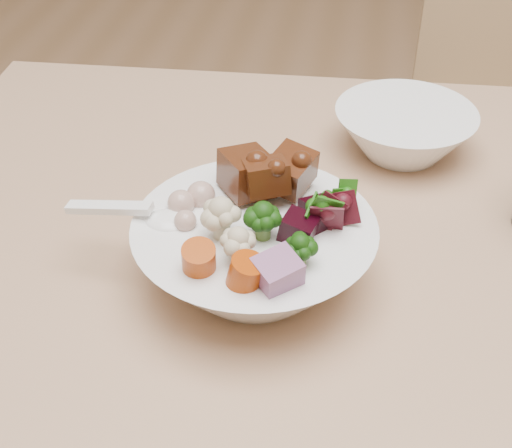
# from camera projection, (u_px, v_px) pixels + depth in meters

# --- Properties ---
(food_bowl) EXTENTS (0.23, 0.23, 0.12)m
(food_bowl) POSITION_uv_depth(u_px,v_px,m) (257.00, 248.00, 0.67)
(food_bowl) COLOR white
(food_bowl) RESTS_ON dining_table
(soup_spoon) EXTENTS (0.13, 0.04, 0.02)m
(soup_spoon) POSITION_uv_depth(u_px,v_px,m) (153.00, 218.00, 0.66)
(soup_spoon) COLOR white
(soup_spoon) RESTS_ON food_bowl
(side_bowl) EXTENTS (0.17, 0.17, 0.06)m
(side_bowl) POSITION_uv_depth(u_px,v_px,m) (404.00, 132.00, 0.86)
(side_bowl) COLOR white
(side_bowl) RESTS_ON dining_table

